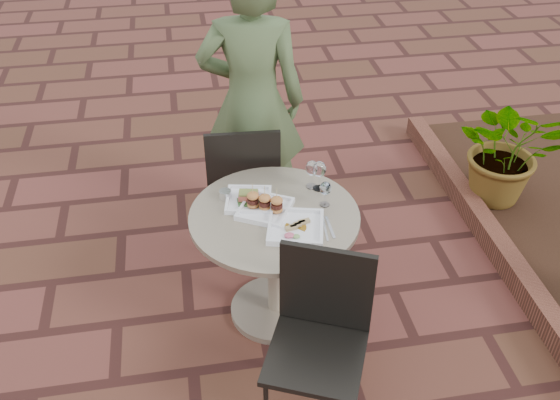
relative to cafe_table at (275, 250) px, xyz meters
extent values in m
plane|color=#582823|center=(-0.09, 0.06, -0.48)|extent=(60.00, 60.00, 0.00)
cylinder|color=gray|center=(0.00, 0.00, -0.46)|extent=(0.52, 0.52, 0.04)
cylinder|color=gray|center=(0.00, 0.00, -0.13)|extent=(0.08, 0.08, 0.70)
cylinder|color=tan|center=(0.00, 0.00, 0.23)|extent=(0.90, 0.90, 0.03)
cube|color=black|center=(-0.09, 0.72, -0.03)|extent=(0.47, 0.47, 0.03)
cube|color=black|center=(-0.10, 0.52, 0.22)|extent=(0.44, 0.06, 0.46)
cylinder|color=black|center=(0.11, 0.90, -0.26)|extent=(0.02, 0.02, 0.44)
cylinder|color=black|center=(-0.27, 0.92, -0.26)|extent=(0.02, 0.02, 0.44)
cylinder|color=black|center=(0.09, 0.52, -0.26)|extent=(0.02, 0.02, 0.44)
cylinder|color=black|center=(-0.29, 0.54, -0.26)|extent=(0.02, 0.02, 0.44)
cube|color=black|center=(0.07, -0.72, -0.03)|extent=(0.58, 0.58, 0.03)
cube|color=black|center=(0.16, -0.54, 0.22)|extent=(0.41, 0.20, 0.46)
cylinder|color=black|center=(-0.02, -0.47, -0.26)|extent=(0.02, 0.02, 0.44)
cylinder|color=black|center=(0.33, -0.62, -0.26)|extent=(0.02, 0.02, 0.44)
imported|color=#455931|center=(0.01, 0.91, 0.43)|extent=(0.73, 0.55, 1.83)
cube|color=white|center=(-0.12, 0.13, 0.25)|extent=(0.28, 0.28, 0.01)
cube|color=#CC5C48|center=(-0.12, 0.13, 0.29)|extent=(0.12, 0.09, 0.03)
cube|color=olive|center=(-0.12, 0.13, 0.31)|extent=(0.11, 0.08, 0.01)
cube|color=white|center=(-0.04, 0.03, 0.25)|extent=(0.34, 0.34, 0.01)
cube|color=white|center=(0.09, -0.14, 0.25)|extent=(0.34, 0.34, 0.01)
ellipsoid|color=#CF5570|center=(0.04, -0.21, 0.27)|extent=(0.05, 0.04, 0.02)
cylinder|color=white|center=(0.28, 0.04, 0.25)|extent=(0.05, 0.05, 0.00)
cylinder|color=white|center=(0.28, 0.04, 0.28)|extent=(0.01, 0.01, 0.06)
ellipsoid|color=white|center=(0.28, 0.04, 0.35)|extent=(0.06, 0.06, 0.08)
cylinder|color=white|center=(0.28, 0.04, 0.35)|extent=(0.05, 0.05, 0.03)
cylinder|color=white|center=(0.24, 0.21, 0.25)|extent=(0.06, 0.06, 0.00)
cylinder|color=white|center=(0.24, 0.21, 0.29)|extent=(0.01, 0.01, 0.07)
ellipsoid|color=white|center=(0.24, 0.21, 0.37)|extent=(0.07, 0.07, 0.09)
cylinder|color=white|center=(0.28, 0.19, 0.25)|extent=(0.06, 0.06, 0.00)
cylinder|color=white|center=(0.28, 0.19, 0.29)|extent=(0.01, 0.01, 0.08)
ellipsoid|color=white|center=(0.28, 0.19, 0.37)|extent=(0.07, 0.07, 0.09)
cylinder|color=silver|center=(-0.24, 0.18, 0.27)|extent=(0.08, 0.08, 0.05)
cube|color=brown|center=(1.51, 0.36, -0.41)|extent=(0.12, 3.00, 0.15)
imported|color=#33662D|center=(1.76, 0.78, -0.03)|extent=(0.89, 0.84, 0.80)
camera|label=1|loc=(-0.40, -2.54, 2.26)|focal=40.00mm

